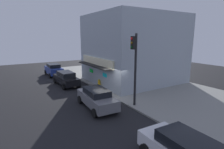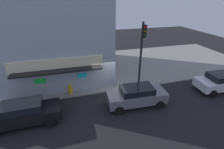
{
  "view_description": "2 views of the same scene",
  "coord_description": "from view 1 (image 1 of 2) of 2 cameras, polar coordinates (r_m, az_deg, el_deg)",
  "views": [
    {
      "loc": [
        13.26,
        -7.96,
        5.39
      ],
      "look_at": [
        -0.27,
        0.34,
        2.01
      ],
      "focal_mm": 28.6,
      "sensor_mm": 36.0,
      "label": 1
    },
    {
      "loc": [
        -2.77,
        -11.37,
        7.45
      ],
      "look_at": [
        0.33,
        0.07,
        1.61
      ],
      "focal_mm": 25.96,
      "sensor_mm": 36.0,
      "label": 2
    }
  ],
  "objects": [
    {
      "name": "ground_plane",
      "position": [
        16.38,
        -0.51,
        -7.19
      ],
      "size": [
        53.04,
        53.04,
        0.0
      ],
      "primitive_type": "plane",
      "color": "black"
    },
    {
      "name": "sidewalk",
      "position": [
        19.46,
        12.89,
        -4.17
      ],
      "size": [
        35.36,
        10.49,
        0.13
      ],
      "primitive_type": "cube",
      "color": "gray",
      "rests_on": "ground_plane"
    },
    {
      "name": "corner_building",
      "position": [
        21.75,
        6.81,
        8.24
      ],
      "size": [
        9.1,
        10.61,
        7.72
      ],
      "color": "#9EA8B2",
      "rests_on": "sidewalk"
    },
    {
      "name": "traffic_light",
      "position": [
        13.37,
        7.22,
        4.4
      ],
      "size": [
        0.32,
        0.58,
        5.5
      ],
      "color": "black",
      "rests_on": "sidewalk"
    },
    {
      "name": "fire_hydrant",
      "position": [
        19.03,
        -4.15,
        -2.82
      ],
      "size": [
        0.51,
        0.27,
        0.82
      ],
      "color": "gold",
      "rests_on": "sidewalk"
    },
    {
      "name": "trash_can",
      "position": [
        24.61,
        -6.86,
        0.59
      ],
      "size": [
        0.49,
        0.49,
        0.83
      ],
      "primitive_type": "cylinder",
      "color": "#2D2D2D",
      "rests_on": "sidewalk"
    },
    {
      "name": "pedestrian",
      "position": [
        20.55,
        -0.14,
        -0.09
      ],
      "size": [
        0.63,
        0.58,
        1.7
      ],
      "color": "navy",
      "rests_on": "sidewalk"
    },
    {
      "name": "potted_plant_by_doorway",
      "position": [
        19.18,
        1.13,
        -2.36
      ],
      "size": [
        0.54,
        0.54,
        0.9
      ],
      "color": "gray",
      "rests_on": "sidewalk"
    },
    {
      "name": "potted_plant_by_window",
      "position": [
        17.43,
        3.31,
        -3.72
      ],
      "size": [
        0.6,
        0.6,
        0.93
      ],
      "color": "#59595B",
      "rests_on": "sidewalk"
    },
    {
      "name": "parked_car_black",
      "position": [
        20.69,
        -14.47,
        -1.18
      ],
      "size": [
        4.54,
        2.0,
        1.55
      ],
      "color": "black",
      "rests_on": "ground_plane"
    },
    {
      "name": "parked_car_grey",
      "position": [
        13.81,
        -4.92,
        -7.46
      ],
      "size": [
        4.41,
        2.06,
        1.51
      ],
      "color": "slate",
      "rests_on": "ground_plane"
    },
    {
      "name": "parked_car_blue",
      "position": [
        26.42,
        -18.12,
        1.53
      ],
      "size": [
        4.07,
        1.94,
        1.65
      ],
      "color": "navy",
      "rests_on": "ground_plane"
    }
  ]
}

